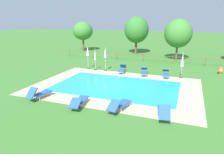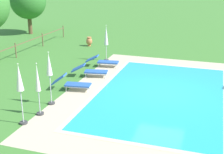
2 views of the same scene
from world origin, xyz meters
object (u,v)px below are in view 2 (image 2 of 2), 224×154
(sun_lounger_south_near_corner, at_px, (103,61))
(patio_umbrella_closed_row_mid_east, at_px, (38,83))
(patio_umbrella_closed_row_west, at_px, (49,69))
(patio_umbrella_closed_row_east, at_px, (106,38))
(patio_umbrella_closed_row_mid_west, at_px, (20,82))
(tree_centre, at_px, (28,1))
(terracotta_urn_near_fence, at_px, (89,41))
(sun_lounger_north_near_steps, at_px, (91,71))
(sun_lounger_south_far, at_px, (72,83))

(sun_lounger_south_near_corner, xyz_separation_m, patio_umbrella_closed_row_mid_east, (-7.46, 0.21, 1.07))
(patio_umbrella_closed_row_west, bearing_deg, patio_umbrella_closed_row_east, -0.03)
(patio_umbrella_closed_row_mid_west, distance_m, patio_umbrella_closed_row_east, 9.79)
(patio_umbrella_closed_row_mid_east, xyz_separation_m, tree_centre, (15.37, 9.99, 1.67))
(patio_umbrella_closed_row_west, relative_size, terracotta_urn_near_fence, 3.42)
(sun_lounger_north_near_steps, height_order, terracotta_urn_near_fence, sun_lounger_north_near_steps)
(sun_lounger_south_near_corner, distance_m, patio_umbrella_closed_row_east, 1.85)
(patio_umbrella_closed_row_mid_west, bearing_deg, patio_umbrella_closed_row_west, -3.22)
(patio_umbrella_closed_row_mid_east, bearing_deg, tree_centre, 33.03)
(tree_centre, bearing_deg, patio_umbrella_closed_row_west, -145.12)
(sun_lounger_north_near_steps, distance_m, sun_lounger_south_far, 2.30)
(patio_umbrella_closed_row_mid_west, height_order, patio_umbrella_closed_row_east, patio_umbrella_closed_row_mid_west)
(sun_lounger_south_far, xyz_separation_m, terracotta_urn_near_fence, (9.35, 2.87, 0.02))
(sun_lounger_south_far, relative_size, patio_umbrella_closed_row_west, 0.83)
(patio_umbrella_closed_row_mid_east, bearing_deg, patio_umbrella_closed_row_west, 3.91)
(sun_lounger_south_far, height_order, patio_umbrella_closed_row_east, patio_umbrella_closed_row_east)
(sun_lounger_north_near_steps, relative_size, patio_umbrella_closed_row_west, 0.86)
(tree_centre, bearing_deg, sun_lounger_north_near_steps, -134.49)
(patio_umbrella_closed_row_mid_east, xyz_separation_m, patio_umbrella_closed_row_east, (8.82, 0.07, 0.15))
(patio_umbrella_closed_row_mid_east, bearing_deg, patio_umbrella_closed_row_east, 0.48)
(sun_lounger_south_far, relative_size, patio_umbrella_closed_row_mid_west, 0.81)
(patio_umbrella_closed_row_east, bearing_deg, patio_umbrella_closed_row_mid_east, -179.52)
(patio_umbrella_closed_row_mid_west, height_order, terracotta_urn_near_fence, patio_umbrella_closed_row_mid_west)
(sun_lounger_south_near_corner, relative_size, patio_umbrella_closed_row_east, 0.88)
(patio_umbrella_closed_row_mid_east, relative_size, tree_centre, 0.48)
(patio_umbrella_closed_row_west, height_order, terracotta_urn_near_fence, patio_umbrella_closed_row_west)
(sun_lounger_south_far, xyz_separation_m, patio_umbrella_closed_row_west, (-1.92, 0.17, 1.34))
(patio_umbrella_closed_row_east, bearing_deg, patio_umbrella_closed_row_west, 179.97)
(sun_lounger_south_far, relative_size, terracotta_urn_near_fence, 2.84)
(patio_umbrella_closed_row_west, height_order, patio_umbrella_closed_row_east, patio_umbrella_closed_row_west)
(patio_umbrella_closed_row_west, bearing_deg, sun_lounger_south_far, -5.19)
(sun_lounger_south_near_corner, relative_size, tree_centre, 0.44)
(tree_centre, bearing_deg, terracotta_urn_near_fence, -112.23)
(tree_centre, bearing_deg, patio_umbrella_closed_row_mid_west, -149.05)
(patio_umbrella_closed_row_mid_east, height_order, terracotta_urn_near_fence, patio_umbrella_closed_row_mid_east)
(tree_centre, bearing_deg, sun_lounger_south_far, -140.65)
(sun_lounger_south_near_corner, bearing_deg, patio_umbrella_closed_row_mid_west, 177.23)
(patio_umbrella_closed_row_mid_west, relative_size, terracotta_urn_near_fence, 3.49)
(patio_umbrella_closed_row_east, bearing_deg, tree_centre, 56.56)
(sun_lounger_north_near_steps, distance_m, patio_umbrella_closed_row_mid_east, 5.48)
(patio_umbrella_closed_row_west, xyz_separation_m, patio_umbrella_closed_row_east, (7.67, -0.00, -0.13))
(sun_lounger_south_near_corner, relative_size, patio_umbrella_closed_row_mid_west, 0.84)
(patio_umbrella_closed_row_mid_west, distance_m, tree_centre, 19.09)
(sun_lounger_south_near_corner, xyz_separation_m, sun_lounger_south_far, (-4.39, 0.11, 0.02))
(patio_umbrella_closed_row_west, xyz_separation_m, tree_centre, (14.22, 9.91, 1.38))
(sun_lounger_south_near_corner, relative_size, patio_umbrella_closed_row_west, 0.86)
(sun_lounger_north_near_steps, relative_size, sun_lounger_south_near_corner, 1.00)
(patio_umbrella_closed_row_west, distance_m, patio_umbrella_closed_row_mid_west, 2.12)
(patio_umbrella_closed_row_east, height_order, terracotta_urn_near_fence, patio_umbrella_closed_row_east)
(sun_lounger_north_near_steps, bearing_deg, patio_umbrella_closed_row_west, 176.34)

